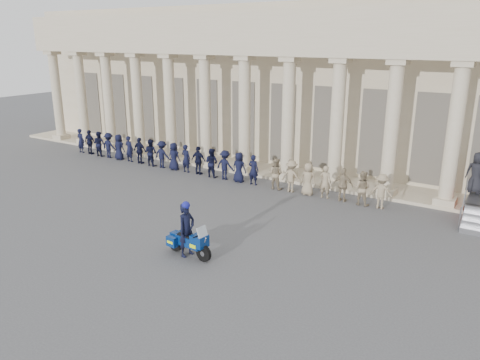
# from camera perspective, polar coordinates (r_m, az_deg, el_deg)

# --- Properties ---
(ground) EXTENTS (90.00, 90.00, 0.00)m
(ground) POSITION_cam_1_polar(r_m,az_deg,el_deg) (19.14, -8.85, -5.26)
(ground) COLOR #4A4A4C
(ground) RESTS_ON ground
(building) EXTENTS (40.00, 12.50, 9.00)m
(building) POSITION_cam_1_polar(r_m,az_deg,el_deg) (30.48, 9.54, 11.77)
(building) COLOR #C1B091
(building) RESTS_ON ground
(officer_rank) EXTENTS (20.26, 0.59, 1.57)m
(officer_rank) POSITION_cam_1_polar(r_m,az_deg,el_deg) (25.22, -4.31, 2.25)
(officer_rank) COLOR black
(officer_rank) RESTS_ON ground
(motorcycle) EXTENTS (1.92, 0.82, 1.23)m
(motorcycle) POSITION_cam_1_polar(r_m,az_deg,el_deg) (16.12, -6.19, -7.47)
(motorcycle) COLOR black
(motorcycle) RESTS_ON ground
(rider) EXTENTS (0.51, 0.73, 1.96)m
(rider) POSITION_cam_1_polar(r_m,az_deg,el_deg) (16.01, -6.52, -5.95)
(rider) COLOR black
(rider) RESTS_ON ground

